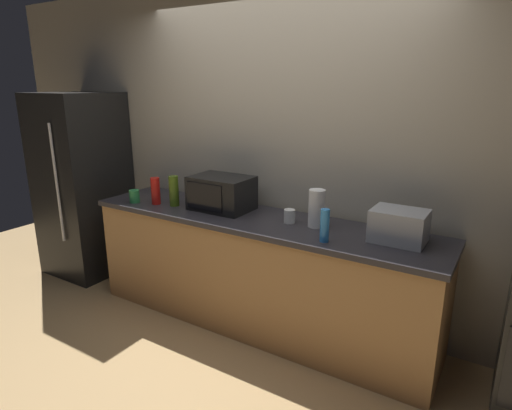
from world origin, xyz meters
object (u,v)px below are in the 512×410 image
(bottle_olive_oil, at_px, (174,191))
(mug_green, at_px, (134,196))
(mug_white, at_px, (290,216))
(microwave, at_px, (221,193))
(toaster_oven, at_px, (399,226))
(paper_towel_roll, at_px, (317,208))
(bottle_spray_cleaner, at_px, (325,225))
(bottle_hot_sauce, at_px, (156,191))
(refrigerator, at_px, (83,185))

(bottle_olive_oil, relative_size, mug_green, 2.32)
(mug_green, distance_m, mug_white, 1.40)
(microwave, xyz_separation_m, mug_green, (-0.75, -0.23, -0.08))
(toaster_oven, distance_m, bottle_olive_oil, 1.80)
(microwave, xyz_separation_m, bottle_olive_oil, (-0.39, -0.13, -0.01))
(paper_towel_roll, distance_m, mug_green, 1.60)
(microwave, height_order, mug_green, microwave)
(microwave, height_order, paper_towel_roll, same)
(bottle_spray_cleaner, distance_m, bottle_hot_sauce, 1.56)
(bottle_hot_sauce, bearing_deg, paper_towel_roll, 7.00)
(bottle_hot_sauce, relative_size, mug_white, 2.26)
(refrigerator, distance_m, paper_towel_roll, 2.53)
(mug_green, bearing_deg, toaster_oven, 6.43)
(refrigerator, bearing_deg, toaster_oven, 1.12)
(microwave, relative_size, bottle_olive_oil, 1.91)
(bottle_spray_cleaner, distance_m, mug_green, 1.75)
(bottle_spray_cleaner, bearing_deg, microwave, 166.23)
(bottle_spray_cleaner, xyz_separation_m, mug_white, (-0.37, 0.22, -0.06))
(refrigerator, height_order, microwave, refrigerator)
(refrigerator, distance_m, mug_white, 2.32)
(microwave, height_order, bottle_hot_sauce, microwave)
(microwave, distance_m, toaster_oven, 1.40)
(paper_towel_roll, relative_size, bottle_hot_sauce, 1.19)
(microwave, xyz_separation_m, bottle_spray_cleaner, (1.00, -0.24, -0.03))
(toaster_oven, relative_size, paper_towel_roll, 1.26)
(toaster_oven, relative_size, bottle_olive_oil, 1.35)
(bottle_olive_oil, distance_m, mug_green, 0.38)
(microwave, bearing_deg, bottle_olive_oil, -162.34)
(mug_white, bearing_deg, microwave, 177.94)
(microwave, height_order, mug_white, microwave)
(paper_towel_roll, bearing_deg, microwave, -179.85)
(microwave, xyz_separation_m, mug_white, (0.63, -0.02, -0.08))
(bottle_hot_sauce, relative_size, mug_green, 2.09)
(bottle_spray_cleaner, bearing_deg, toaster_oven, 32.58)
(toaster_oven, bearing_deg, bottle_spray_cleaner, -147.42)
(refrigerator, height_order, mug_green, refrigerator)
(refrigerator, relative_size, bottle_olive_oil, 7.15)
(mug_green, height_order, mug_white, mug_green)
(toaster_oven, distance_m, paper_towel_roll, 0.57)
(bottle_olive_oil, bearing_deg, paper_towel_roll, 5.96)
(bottle_hot_sauce, height_order, mug_white, bottle_hot_sauce)
(microwave, bearing_deg, bottle_hot_sauce, -163.29)
(toaster_oven, bearing_deg, refrigerator, -178.88)
(bottle_olive_oil, bearing_deg, bottle_hot_sauce, -165.58)
(mug_white, bearing_deg, bottle_olive_oil, -174.26)
(bottle_spray_cleaner, bearing_deg, mug_green, 179.53)
(mug_white, bearing_deg, toaster_oven, 2.59)
(microwave, distance_m, bottle_olive_oil, 0.41)
(bottle_hot_sauce, bearing_deg, mug_green, -162.16)
(paper_towel_roll, relative_size, mug_green, 2.49)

